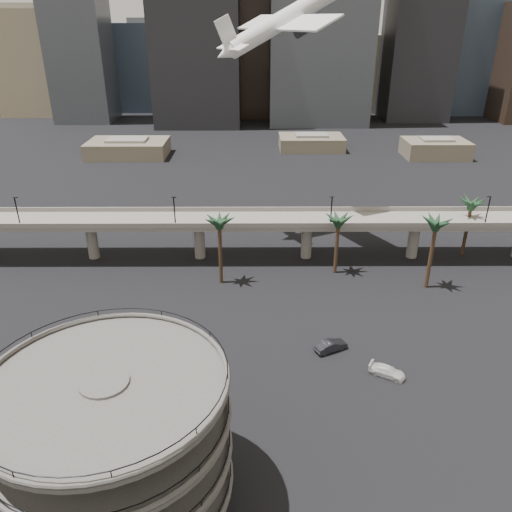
{
  "coord_description": "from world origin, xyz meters",
  "views": [
    {
      "loc": [
        0.14,
        -38.69,
        44.9
      ],
      "look_at": [
        0.47,
        28.0,
        13.1
      ],
      "focal_mm": 35.0,
      "sensor_mm": 36.0,
      "label": 1
    }
  ],
  "objects_px": {
    "parking_ramp": "(113,436)",
    "overpass": "(253,224)",
    "car_b": "(331,346)",
    "car_a": "(197,374)",
    "airborne_jet": "(288,18)",
    "car_c": "(387,371)"
  },
  "relations": [
    {
      "from": "parking_ramp",
      "to": "car_b",
      "type": "height_order",
      "value": "parking_ramp"
    },
    {
      "from": "overpass",
      "to": "car_b",
      "type": "relative_size",
      "value": 25.67
    },
    {
      "from": "parking_ramp",
      "to": "overpass",
      "type": "height_order",
      "value": "parking_ramp"
    },
    {
      "from": "car_a",
      "to": "car_b",
      "type": "distance_m",
      "value": 20.39
    },
    {
      "from": "parking_ramp",
      "to": "overpass",
      "type": "distance_m",
      "value": 60.46
    },
    {
      "from": "car_a",
      "to": "car_b",
      "type": "relative_size",
      "value": 0.88
    },
    {
      "from": "parking_ramp",
      "to": "airborne_jet",
      "type": "bearing_deg",
      "value": 75.0
    },
    {
      "from": "overpass",
      "to": "car_c",
      "type": "height_order",
      "value": "overpass"
    },
    {
      "from": "parking_ramp",
      "to": "car_b",
      "type": "bearing_deg",
      "value": 47.15
    },
    {
      "from": "car_c",
      "to": "parking_ramp",
      "type": "bearing_deg",
      "value": 152.73
    },
    {
      "from": "parking_ramp",
      "to": "car_a",
      "type": "distance_m",
      "value": 22.77
    },
    {
      "from": "airborne_jet",
      "to": "car_c",
      "type": "bearing_deg",
      "value": -106.24
    },
    {
      "from": "parking_ramp",
      "to": "car_a",
      "type": "relative_size",
      "value": 4.98
    },
    {
      "from": "parking_ramp",
      "to": "airborne_jet",
      "type": "xyz_separation_m",
      "value": [
        19.92,
        74.32,
        35.11
      ]
    },
    {
      "from": "parking_ramp",
      "to": "car_c",
      "type": "relative_size",
      "value": 4.45
    },
    {
      "from": "car_a",
      "to": "parking_ramp",
      "type": "bearing_deg",
      "value": -177.64
    },
    {
      "from": "overpass",
      "to": "car_c",
      "type": "relative_size",
      "value": 26.04
    },
    {
      "from": "airborne_jet",
      "to": "car_a",
      "type": "relative_size",
      "value": 6.78
    },
    {
      "from": "parking_ramp",
      "to": "car_c",
      "type": "distance_m",
      "value": 38.88
    },
    {
      "from": "car_b",
      "to": "car_a",
      "type": "bearing_deg",
      "value": 81.95
    },
    {
      "from": "car_a",
      "to": "car_c",
      "type": "bearing_deg",
      "value": -71.97
    },
    {
      "from": "airborne_jet",
      "to": "car_a",
      "type": "distance_m",
      "value": 71.39
    }
  ]
}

